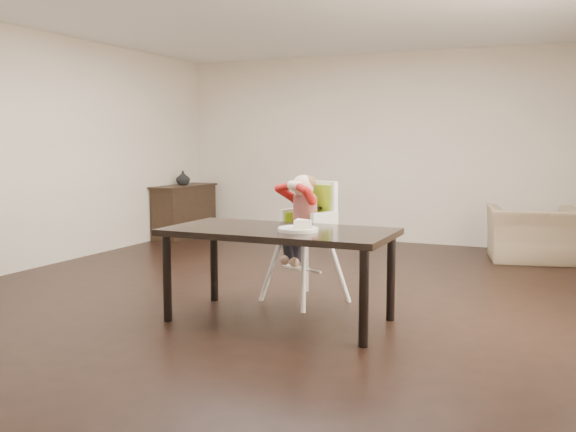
# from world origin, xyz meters

# --- Properties ---
(ground) EXTENTS (7.00, 7.00, 0.00)m
(ground) POSITION_xyz_m (0.00, 0.00, 0.00)
(ground) COLOR black
(ground) RESTS_ON ground
(room_walls) EXTENTS (6.02, 7.02, 2.71)m
(room_walls) POSITION_xyz_m (0.00, 0.00, 1.86)
(room_walls) COLOR beige
(room_walls) RESTS_ON ground
(dining_table) EXTENTS (1.80, 0.90, 0.75)m
(dining_table) POSITION_xyz_m (0.48, -0.96, 0.67)
(dining_table) COLOR black
(dining_table) RESTS_ON ground
(high_chair) EXTENTS (0.64, 0.64, 1.15)m
(high_chair) POSITION_xyz_m (0.44, -0.27, 0.81)
(high_chair) COLOR white
(high_chair) RESTS_ON ground
(plate) EXTENTS (0.38, 0.38, 0.09)m
(plate) POSITION_xyz_m (0.68, -1.03, 0.78)
(plate) COLOR white
(plate) RESTS_ON dining_table
(armchair) EXTENTS (1.12, 0.85, 0.88)m
(armchair) POSITION_xyz_m (2.20, 2.65, 0.44)
(armchair) COLOR #9C8563
(armchair) RESTS_ON ground
(sideboard) EXTENTS (0.44, 1.26, 0.79)m
(sideboard) POSITION_xyz_m (-2.78, 2.70, 0.40)
(sideboard) COLOR black
(sideboard) RESTS_ON ground
(vase) EXTENTS (0.25, 0.26, 0.21)m
(vase) POSITION_xyz_m (-2.78, 2.68, 0.89)
(vase) COLOR #99999E
(vase) RESTS_ON sideboard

